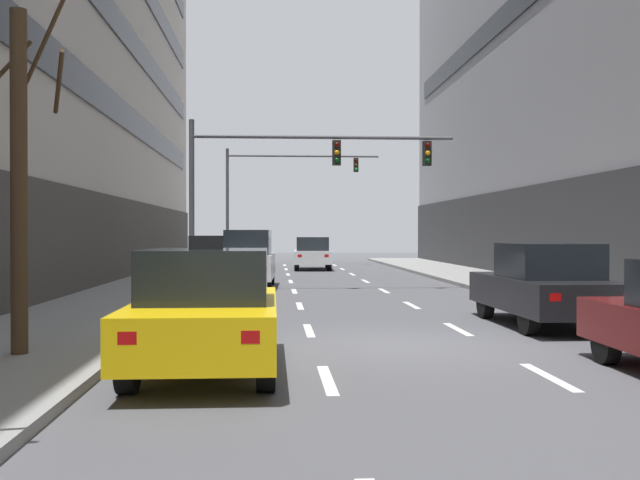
{
  "coord_description": "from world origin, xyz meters",
  "views": [
    {
      "loc": [
        -2.24,
        -12.87,
        1.96
      ],
      "look_at": [
        0.12,
        24.1,
        1.59
      ],
      "focal_mm": 41.87,
      "sensor_mm": 36.0,
      "label": 1
    }
  ],
  "objects_px": {
    "traffic_signal_1": "(273,184)",
    "street_tree_0": "(20,174)",
    "car_driving_2": "(249,259)",
    "taxi_driving_1": "(207,311)",
    "car_parked_2": "(545,285)",
    "traffic_signal_0": "(290,169)",
    "car_driving_0": "(313,254)"
  },
  "relations": [
    {
      "from": "traffic_signal_1",
      "to": "street_tree_0",
      "type": "height_order",
      "value": "traffic_signal_1"
    },
    {
      "from": "car_driving_2",
      "to": "traffic_signal_1",
      "type": "bearing_deg",
      "value": 87.24
    },
    {
      "from": "taxi_driving_1",
      "to": "traffic_signal_1",
      "type": "relative_size",
      "value": 0.5
    },
    {
      "from": "traffic_signal_1",
      "to": "car_parked_2",
      "type": "bearing_deg",
      "value": -79.09
    },
    {
      "from": "street_tree_0",
      "to": "taxi_driving_1",
      "type": "bearing_deg",
      "value": -17.91
    },
    {
      "from": "car_parked_2",
      "to": "traffic_signal_1",
      "type": "height_order",
      "value": "traffic_signal_1"
    },
    {
      "from": "traffic_signal_0",
      "to": "traffic_signal_1",
      "type": "relative_size",
      "value": 0.97
    },
    {
      "from": "car_driving_0",
      "to": "traffic_signal_0",
      "type": "height_order",
      "value": "traffic_signal_0"
    },
    {
      "from": "car_parked_2",
      "to": "street_tree_0",
      "type": "xyz_separation_m",
      "value": [
        -9.5,
        -3.82,
        1.99
      ]
    },
    {
      "from": "car_driving_0",
      "to": "car_parked_2",
      "type": "relative_size",
      "value": 1.01
    },
    {
      "from": "car_driving_2",
      "to": "street_tree_0",
      "type": "bearing_deg",
      "value": -100.77
    },
    {
      "from": "traffic_signal_0",
      "to": "street_tree_0",
      "type": "distance_m",
      "value": 14.38
    },
    {
      "from": "taxi_driving_1",
      "to": "street_tree_0",
      "type": "relative_size",
      "value": 0.81
    },
    {
      "from": "car_driving_0",
      "to": "street_tree_0",
      "type": "xyz_separation_m",
      "value": [
        -5.91,
        -28.06,
        2.0
      ]
    },
    {
      "from": "car_driving_0",
      "to": "car_driving_2",
      "type": "relative_size",
      "value": 1.09
    },
    {
      "from": "traffic_signal_0",
      "to": "street_tree_0",
      "type": "relative_size",
      "value": 1.57
    },
    {
      "from": "taxi_driving_1",
      "to": "car_driving_2",
      "type": "relative_size",
      "value": 1.07
    },
    {
      "from": "traffic_signal_1",
      "to": "street_tree_0",
      "type": "xyz_separation_m",
      "value": [
        -3.79,
        -33.41,
        -2.07
      ]
    },
    {
      "from": "taxi_driving_1",
      "to": "car_parked_2",
      "type": "xyz_separation_m",
      "value": [
        6.63,
        4.75,
        0.0
      ]
    },
    {
      "from": "car_parked_2",
      "to": "traffic_signal_1",
      "type": "xyz_separation_m",
      "value": [
        -5.7,
        29.58,
        4.06
      ]
    },
    {
      "from": "traffic_signal_1",
      "to": "street_tree_0",
      "type": "distance_m",
      "value": 33.69
    },
    {
      "from": "taxi_driving_1",
      "to": "traffic_signal_1",
      "type": "xyz_separation_m",
      "value": [
        0.93,
        34.33,
        4.06
      ]
    },
    {
      "from": "taxi_driving_1",
      "to": "street_tree_0",
      "type": "xyz_separation_m",
      "value": [
        -2.86,
        0.93,
        1.99
      ]
    },
    {
      "from": "taxi_driving_1",
      "to": "car_driving_2",
      "type": "distance_m",
      "value": 16.29
    },
    {
      "from": "car_driving_2",
      "to": "street_tree_0",
      "type": "distance_m",
      "value": 15.74
    },
    {
      "from": "car_driving_0",
      "to": "car_driving_2",
      "type": "distance_m",
      "value": 13.05
    },
    {
      "from": "taxi_driving_1",
      "to": "car_driving_2",
      "type": "height_order",
      "value": "car_driving_2"
    },
    {
      "from": "car_parked_2",
      "to": "car_driving_0",
      "type": "bearing_deg",
      "value": 98.42
    },
    {
      "from": "car_driving_0",
      "to": "car_parked_2",
      "type": "xyz_separation_m",
      "value": [
        3.59,
        -24.24,
        0.01
      ]
    },
    {
      "from": "car_driving_0",
      "to": "traffic_signal_0",
      "type": "xyz_separation_m",
      "value": [
        -1.55,
        -14.42,
        3.26
      ]
    },
    {
      "from": "traffic_signal_1",
      "to": "traffic_signal_0",
      "type": "bearing_deg",
      "value": -88.37
    },
    {
      "from": "car_driving_2",
      "to": "traffic_signal_0",
      "type": "distance_m",
      "value": 3.81
    }
  ]
}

